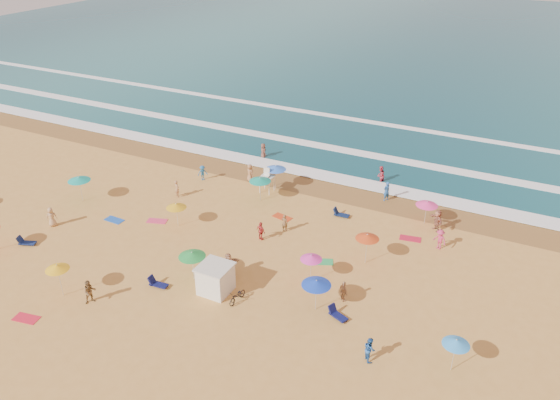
% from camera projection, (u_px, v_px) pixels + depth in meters
% --- Properties ---
extents(ground, '(220.00, 220.00, 0.00)m').
position_uv_depth(ground, '(262.00, 254.00, 42.21)').
color(ground, gold).
rests_on(ground, ground).
extents(ocean, '(220.00, 140.00, 0.18)m').
position_uv_depth(ocean, '(463.00, 44.00, 108.43)').
color(ocean, '#0C4756').
rests_on(ocean, ground).
extents(wet_sand, '(220.00, 220.00, 0.00)m').
position_uv_depth(wet_sand, '(325.00, 189.00, 52.06)').
color(wet_sand, olive).
rests_on(wet_sand, ground).
extents(surf_foam, '(200.00, 18.70, 0.05)m').
position_uv_depth(surf_foam, '(356.00, 155.00, 58.97)').
color(surf_foam, white).
rests_on(surf_foam, ground).
extents(cabana, '(2.00, 2.00, 2.00)m').
position_uv_depth(cabana, '(216.00, 279.00, 37.58)').
color(cabana, white).
rests_on(cabana, ground).
extents(cabana_roof, '(2.20, 2.20, 0.12)m').
position_uv_depth(cabana_roof, '(215.00, 267.00, 37.09)').
color(cabana_roof, silver).
rests_on(cabana_roof, cabana).
extents(bicycle, '(0.78, 1.74, 0.89)m').
position_uv_depth(bicycle, '(237.00, 296.00, 36.85)').
color(bicycle, black).
rests_on(bicycle, ground).
extents(lifeguard_stand, '(1.20, 1.20, 2.10)m').
position_uv_depth(lifeguard_stand, '(267.00, 182.00, 51.02)').
color(lifeguard_stand, white).
rests_on(lifeguard_stand, ground).
extents(beach_umbrellas, '(61.07, 24.89, 0.78)m').
position_uv_depth(beach_umbrellas, '(290.00, 233.00, 40.76)').
color(beach_umbrellas, gold).
rests_on(beach_umbrellas, ground).
extents(loungers, '(53.07, 20.82, 0.34)m').
position_uv_depth(loungers, '(392.00, 316.00, 35.48)').
color(loungers, navy).
rests_on(loungers, ground).
extents(towels, '(38.89, 24.76, 0.03)m').
position_uv_depth(towels, '(256.00, 286.00, 38.54)').
color(towels, red).
rests_on(towels, ground).
extents(beachgoers, '(41.59, 27.88, 2.15)m').
position_uv_depth(beachgoers, '(319.00, 219.00, 45.20)').
color(beachgoers, brown).
rests_on(beachgoers, ground).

